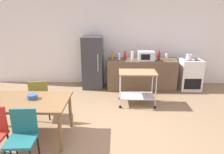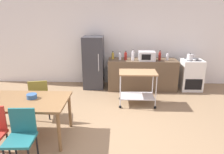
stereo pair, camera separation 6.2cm
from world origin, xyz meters
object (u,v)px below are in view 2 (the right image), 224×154
refrigerator (94,63)px  bottle_wine (113,56)px  bottle_hot_sauce (120,56)px  fruit_bowl (32,96)px  bottle_soy_sauce (133,56)px  bottle_soda (160,56)px  chair_olive (40,96)px  stove_oven (191,75)px  dining_table (25,104)px  kettle (190,57)px  bottle_vinegar (167,57)px  microwave (147,56)px  kitchen_cart (137,83)px  chair_teal (21,135)px  bottle_sparkling_water (126,56)px

refrigerator → bottle_wine: (0.58, -0.02, 0.22)m
bottle_hot_sauce → fruit_bowl: (-1.59, -2.52, -0.21)m
bottle_soy_sauce → bottle_soda: 0.77m
chair_olive → stove_oven: size_ratio=0.97×
dining_table → kettle: kettle is taller
fruit_bowl → stove_oven: bearing=34.9°
bottle_hot_sauce → bottle_vinegar: 1.36m
microwave → kitchen_cart: bearing=-108.2°
chair_teal → kettle: size_ratio=3.71×
dining_table → bottle_wine: 3.12m
kitchen_cart → bottle_vinegar: 1.48m
refrigerator → fruit_bowl: bearing=-106.7°
bottle_wine → bottle_vinegar: bottle_vinegar is taller
refrigerator → bottle_wine: refrigerator is taller
dining_table → kettle: size_ratio=6.26×
chair_teal → bottle_soda: (2.59, 3.32, 0.50)m
chair_olive → kitchen_cart: size_ratio=0.98×
fruit_bowl → kettle: size_ratio=0.75×
bottle_vinegar → kettle: bottle_vinegar is taller
bottle_sparkling_water → dining_table: bearing=-125.5°
refrigerator → bottle_sparkling_water: bearing=-8.3°
dining_table → bottle_vinegar: size_ratio=6.40×
microwave → dining_table: bearing=-134.0°
bottle_soy_sauce → fruit_bowl: size_ratio=1.74×
chair_olive → stove_oven: 4.28m
dining_table → fruit_bowl: fruit_bowl is taller
bottle_wine → refrigerator: bearing=177.9°
bottle_wine → microwave: size_ratio=0.49×
bottle_hot_sauce → bottle_soda: (1.14, 0.01, 0.02)m
bottle_soda → bottle_soy_sauce: bearing=-176.6°
chair_teal → chair_olive: 1.48m
chair_teal → kitchen_cart: chair_teal is taller
dining_table → bottle_soda: bottle_soda is taller
bottle_hot_sauce → microwave: microwave is taller
kitchen_cart → bottle_sparkling_water: 1.19m
dining_table → chair_teal: size_ratio=1.69×
dining_table → bottle_hot_sauce: bearing=56.9°
stove_oven → bottle_sparkling_water: 2.03m
microwave → bottle_soy_sauce: bearing=178.8°
kitchen_cart → bottle_sparkling_water: bearing=103.9°
bottle_sparkling_water → bottle_vinegar: (1.19, -0.01, -0.01)m
refrigerator → fruit_bowl: refrigerator is taller
bottle_soy_sauce → bottle_soda: bearing=3.4°
kitchen_cart → bottle_soda: bottle_soda is taller
dining_table → bottle_hot_sauce: 3.11m
chair_olive → stove_oven: stove_oven is taller
chair_olive → bottle_soy_sauce: bottle_soy_sauce is taller
bottle_wine → kettle: bearing=-4.1°
fruit_bowl → bottle_wine: bearing=62.5°
refrigerator → stove_oven: bearing=-1.6°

